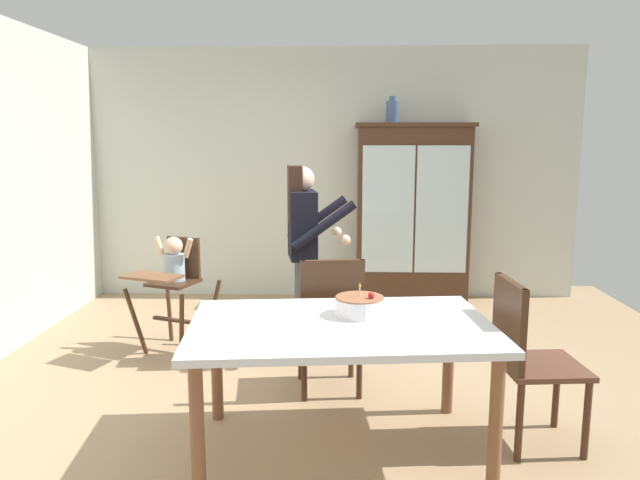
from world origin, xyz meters
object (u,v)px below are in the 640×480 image
(ceramic_vase, at_px, (392,111))
(high_chair_with_toddler, at_px, (173,273))
(adult_person, at_px, (303,239))
(dining_table, at_px, (341,337))
(birthday_cake, at_px, (360,306))
(dining_chair_right_end, at_px, (525,351))
(china_cabinet, at_px, (412,214))
(dining_chair_far_side, at_px, (331,316))

(ceramic_vase, distance_m, high_chair_with_toddler, 2.80)
(high_chair_with_toddler, bearing_deg, ceramic_vase, 59.52)
(high_chair_with_toddler, xyz_separation_m, adult_person, (1.07, -0.18, 0.31))
(high_chair_with_toddler, xyz_separation_m, dining_table, (1.36, -1.57, 0.00))
(birthday_cake, bearing_deg, ceramic_vase, 81.98)
(dining_chair_right_end, bearing_deg, adult_person, 41.03)
(high_chair_with_toddler, bearing_deg, china_cabinet, 56.27)
(high_chair_with_toddler, relative_size, dining_chair_right_end, 0.99)
(high_chair_with_toddler, height_order, birthday_cake, high_chair_with_toddler)
(china_cabinet, xyz_separation_m, dining_table, (-0.75, -3.12, -0.30))
(birthday_cake, bearing_deg, dining_table, -126.17)
(high_chair_with_toddler, relative_size, birthday_cake, 3.39)
(china_cabinet, height_order, adult_person, china_cabinet)
(china_cabinet, bearing_deg, adult_person, -121.09)
(ceramic_vase, xyz_separation_m, dining_chair_far_side, (-0.59, -2.40, -1.46))
(china_cabinet, xyz_separation_m, dining_chair_far_side, (-0.82, -2.39, -0.40))
(china_cabinet, bearing_deg, birthday_cake, -102.30)
(adult_person, relative_size, dining_chair_far_side, 1.59)
(china_cabinet, distance_m, dining_chair_right_end, 3.06)
(china_cabinet, distance_m, high_chair_with_toddler, 2.64)
(adult_person, bearing_deg, dining_chair_right_end, -143.56)
(ceramic_vase, bearing_deg, dining_chair_right_end, -80.51)
(ceramic_vase, bearing_deg, dining_table, -99.55)
(birthday_cake, bearing_deg, high_chair_with_toddler, 135.95)
(ceramic_vase, relative_size, dining_chair_right_end, 0.28)
(china_cabinet, relative_size, ceramic_vase, 7.02)
(high_chair_with_toddler, xyz_separation_m, dining_chair_right_end, (2.39, -1.47, -0.10))
(high_chair_with_toddler, xyz_separation_m, dining_chair_far_side, (1.30, -0.84, -0.10))
(china_cabinet, height_order, dining_table, china_cabinet)
(china_cabinet, relative_size, dining_chair_far_side, 1.97)
(birthday_cake, distance_m, dining_chair_right_end, 0.96)
(china_cabinet, height_order, dining_chair_far_side, china_cabinet)
(dining_chair_far_side, relative_size, dining_chair_right_end, 1.00)
(birthday_cake, distance_m, dining_chair_far_side, 0.65)
(china_cabinet, relative_size, high_chair_with_toddler, 2.00)
(china_cabinet, relative_size, adult_person, 1.24)
(adult_person, height_order, dining_table, adult_person)
(high_chair_with_toddler, bearing_deg, dining_chair_right_end, -11.42)
(high_chair_with_toddler, height_order, dining_chair_far_side, dining_chair_far_side)
(dining_table, height_order, birthday_cake, birthday_cake)
(high_chair_with_toddler, distance_m, dining_table, 2.08)
(dining_table, relative_size, dining_chair_right_end, 1.80)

